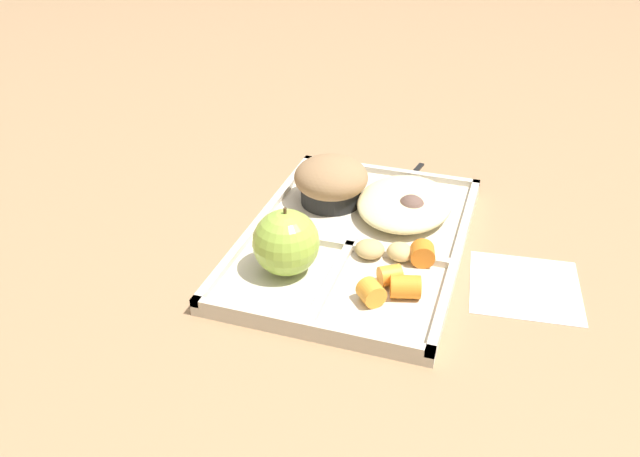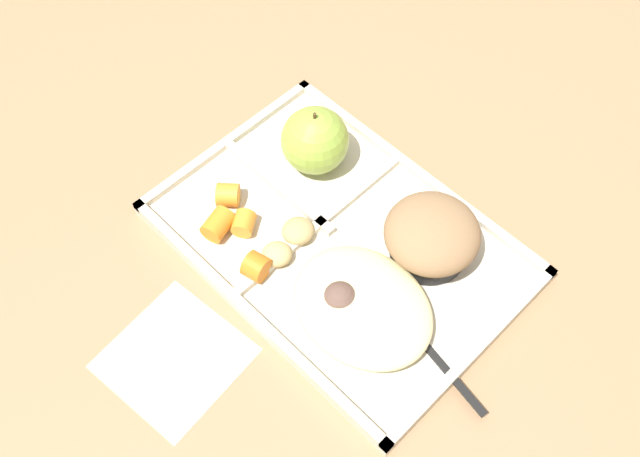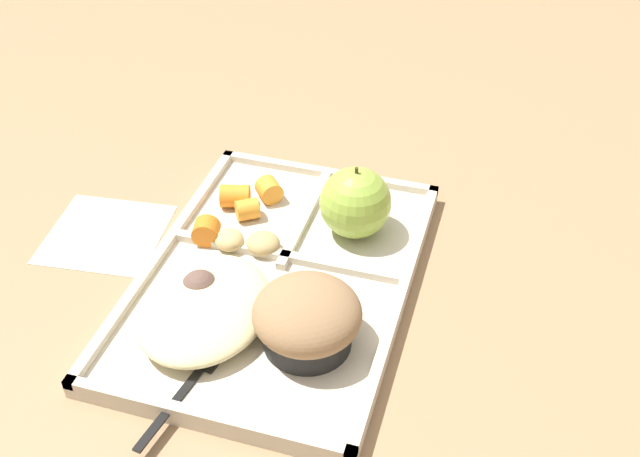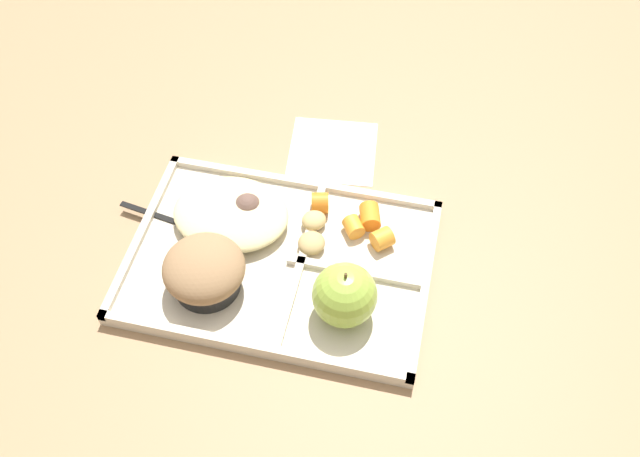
{
  "view_description": "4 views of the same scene",
  "coord_description": "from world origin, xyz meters",
  "px_view_note": "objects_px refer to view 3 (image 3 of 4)",
  "views": [
    {
      "loc": [
        -0.66,
        -0.17,
        0.44
      ],
      "look_at": [
        -0.05,
        0.03,
        0.05
      ],
      "focal_mm": 37.09,
      "sensor_mm": 36.0,
      "label": 1
    },
    {
      "loc": [
        0.26,
        -0.29,
        0.65
      ],
      "look_at": [
        -0.01,
        -0.02,
        0.05
      ],
      "focal_mm": 40.14,
      "sensor_mm": 36.0,
      "label": 2
    },
    {
      "loc": [
        0.53,
        0.2,
        0.54
      ],
      "look_at": [
        -0.05,
        0.03,
        0.04
      ],
      "focal_mm": 44.23,
      "sensor_mm": 36.0,
      "label": 3
    },
    {
      "loc": [
        -0.15,
        0.46,
        0.72
      ],
      "look_at": [
        -0.04,
        -0.03,
        0.06
      ],
      "focal_mm": 39.37,
      "sensor_mm": 36.0,
      "label": 4
    }
  ],
  "objects_px": {
    "green_apple": "(355,203)",
    "plastic_fork": "(195,376)",
    "bran_muffin": "(307,319)",
    "lunch_tray": "(278,280)"
  },
  "relations": [
    {
      "from": "green_apple",
      "to": "plastic_fork",
      "type": "relative_size",
      "value": 0.57
    },
    {
      "from": "bran_muffin",
      "to": "plastic_fork",
      "type": "relative_size",
      "value": 0.68
    },
    {
      "from": "bran_muffin",
      "to": "plastic_fork",
      "type": "xyz_separation_m",
      "value": [
        0.07,
        -0.08,
        -0.03
      ]
    },
    {
      "from": "lunch_tray",
      "to": "bran_muffin",
      "type": "bearing_deg",
      "value": 35.8
    },
    {
      "from": "plastic_fork",
      "to": "bran_muffin",
      "type": "bearing_deg",
      "value": 129.29
    },
    {
      "from": "bran_muffin",
      "to": "green_apple",
      "type": "bearing_deg",
      "value": -180.0
    },
    {
      "from": "bran_muffin",
      "to": "plastic_fork",
      "type": "bearing_deg",
      "value": -50.71
    },
    {
      "from": "lunch_tray",
      "to": "bran_muffin",
      "type": "xyz_separation_m",
      "value": [
        0.08,
        0.05,
        0.04
      ]
    },
    {
      "from": "plastic_fork",
      "to": "green_apple",
      "type": "bearing_deg",
      "value": 160.86
    },
    {
      "from": "lunch_tray",
      "to": "bran_muffin",
      "type": "height_order",
      "value": "bran_muffin"
    }
  ]
}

